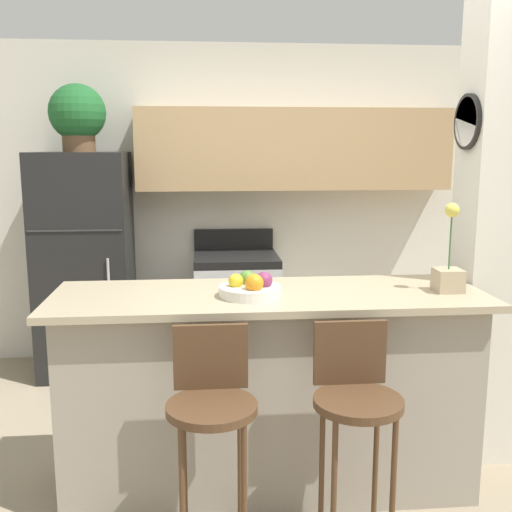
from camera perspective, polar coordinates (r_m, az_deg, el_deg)
name	(u,v)px	position (r m, az deg, el deg)	size (l,w,h in m)	color
ground_plane	(269,484)	(3.35, 1.20, -20.86)	(14.00, 14.00, 0.00)	gray
wall_back	(260,184)	(4.92, 0.34, 6.90)	(5.60, 0.38, 2.55)	silver
pillar_right	(494,232)	(3.50, 21.74, 2.11)	(0.38, 0.32, 2.55)	silver
counter_bar	(269,390)	(3.11, 1.24, -12.66)	(2.13, 0.70, 1.03)	gray
refrigerator	(85,265)	(4.76, -15.95, -0.79)	(0.69, 0.64, 1.70)	black
stove_range	(236,310)	(4.77, -1.91, -5.16)	(0.65, 0.65, 1.07)	silver
bar_stool_left	(212,411)	(2.51, -4.24, -14.48)	(0.37, 0.37, 1.01)	#4C331E
bar_stool_right	(356,405)	(2.59, 9.47, -13.83)	(0.37, 0.37, 1.01)	#4C331E
potted_plant_on_fridge	(77,115)	(4.68, -16.64, 12.72)	(0.41, 0.41, 0.49)	brown
orchid_vase	(449,270)	(3.11, 17.87, -1.24)	(0.13, 0.13, 0.44)	tan
fruit_bowl	(251,288)	(2.87, -0.52, -3.05)	(0.30, 0.30, 0.12)	silver
trash_bin	(160,354)	(4.66, -9.09, -9.18)	(0.28, 0.28, 0.38)	black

